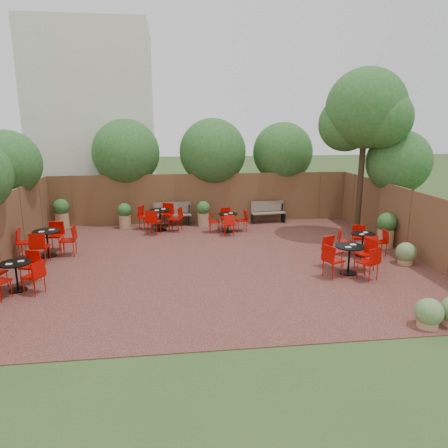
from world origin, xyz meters
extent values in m
plane|color=#354F23|center=(0.00, 0.00, 0.00)|extent=(80.00, 80.00, 0.00)
cube|color=#391A17|center=(0.00, 0.00, 0.01)|extent=(12.00, 10.00, 0.02)
cube|color=brown|center=(0.00, 5.00, 1.00)|extent=(12.00, 0.08, 2.00)
cube|color=brown|center=(6.00, 0.00, 1.00)|extent=(0.08, 10.00, 2.00)
cube|color=beige|center=(-4.50, 8.00, 4.00)|extent=(5.00, 4.00, 8.00)
sphere|color=#22521A|center=(-6.60, 3.00, 2.66)|extent=(2.21, 2.21, 2.21)
sphere|color=#22521A|center=(-3.00, 5.70, 2.80)|extent=(2.68, 2.68, 2.68)
sphere|color=#22521A|center=(0.50, 5.60, 2.82)|extent=(2.72, 2.72, 2.72)
sphere|color=#22521A|center=(3.50, 5.80, 2.76)|extent=(2.52, 2.52, 2.52)
sphere|color=#22521A|center=(6.60, 2.00, 2.66)|extent=(2.20, 2.20, 2.20)
cylinder|color=black|center=(5.31, 2.10, 2.35)|extent=(0.22, 0.22, 4.66)
sphere|color=#22521A|center=(5.31, 2.10, 4.45)|extent=(2.68, 2.68, 2.68)
sphere|color=#22521A|center=(4.81, 2.50, 3.94)|extent=(1.88, 1.88, 1.88)
sphere|color=#22521A|center=(5.71, 1.70, 4.12)|extent=(1.96, 1.96, 1.96)
cube|color=brown|center=(-1.21, 4.55, 0.44)|extent=(1.48, 0.54, 0.05)
cube|color=brown|center=(-1.21, 4.74, 0.70)|extent=(1.46, 0.22, 0.44)
cube|color=black|center=(-1.87, 4.55, 0.21)|extent=(0.09, 0.44, 0.39)
cube|color=black|center=(-0.55, 4.55, 0.21)|extent=(0.09, 0.44, 0.39)
cube|color=brown|center=(2.64, 4.55, 0.42)|extent=(1.43, 0.58, 0.05)
cube|color=brown|center=(2.64, 4.74, 0.67)|extent=(1.39, 0.27, 0.42)
cube|color=black|center=(2.01, 4.55, 0.21)|extent=(0.10, 0.42, 0.37)
cube|color=black|center=(3.27, 4.55, 0.21)|extent=(0.10, 0.42, 0.37)
cylinder|color=black|center=(-1.68, 3.80, 0.04)|extent=(0.47, 0.47, 0.03)
cylinder|color=black|center=(-1.68, 3.80, 0.42)|extent=(0.05, 0.05, 0.75)
cylinder|color=black|center=(-1.68, 3.80, 0.80)|extent=(0.81, 0.81, 0.03)
cube|color=white|center=(-1.55, 3.89, 0.83)|extent=(0.17, 0.15, 0.02)
cube|color=white|center=(-1.79, 3.67, 0.83)|extent=(0.17, 0.15, 0.02)
cylinder|color=black|center=(3.43, -1.53, 0.04)|extent=(0.46, 0.46, 0.03)
cylinder|color=black|center=(3.43, -1.53, 0.40)|extent=(0.05, 0.05, 0.73)
cylinder|color=black|center=(3.43, -1.53, 0.78)|extent=(0.79, 0.79, 0.03)
cube|color=white|center=(3.55, -1.45, 0.80)|extent=(0.17, 0.15, 0.02)
cube|color=white|center=(3.33, -1.66, 0.80)|extent=(0.17, 0.15, 0.02)
cylinder|color=black|center=(-5.00, 1.05, 0.04)|extent=(0.47, 0.47, 0.03)
cylinder|color=black|center=(-5.00, 1.05, 0.42)|extent=(0.05, 0.05, 0.75)
cylinder|color=black|center=(-5.00, 1.05, 0.81)|extent=(0.82, 0.82, 0.03)
cube|color=white|center=(-4.87, 1.13, 0.83)|extent=(0.15, 0.11, 0.02)
cube|color=white|center=(-5.11, 0.92, 0.83)|extent=(0.15, 0.11, 0.02)
cylinder|color=black|center=(-5.00, -1.65, 0.03)|extent=(0.42, 0.42, 0.03)
cylinder|color=black|center=(-5.00, -1.65, 0.37)|extent=(0.05, 0.05, 0.67)
cylinder|color=black|center=(-5.00, -1.65, 0.72)|extent=(0.73, 0.73, 0.03)
cube|color=white|center=(-4.89, -1.57, 0.74)|extent=(0.16, 0.14, 0.01)
cube|color=white|center=(-5.10, -1.76, 0.74)|extent=(0.16, 0.14, 0.01)
cylinder|color=black|center=(0.81, 3.26, 0.03)|extent=(0.41, 0.41, 0.03)
cylinder|color=black|center=(0.81, 3.26, 0.36)|extent=(0.05, 0.05, 0.65)
cylinder|color=black|center=(0.81, 3.26, 0.70)|extent=(0.71, 0.71, 0.03)
cube|color=white|center=(0.92, 3.33, 0.72)|extent=(0.13, 0.10, 0.01)
cube|color=white|center=(0.72, 3.15, 0.72)|extent=(0.13, 0.10, 0.01)
cylinder|color=black|center=(4.49, -0.09, 0.03)|extent=(0.41, 0.41, 0.03)
cylinder|color=black|center=(4.49, -0.09, 0.37)|extent=(0.05, 0.05, 0.66)
cylinder|color=black|center=(4.49, -0.09, 0.71)|extent=(0.72, 0.72, 0.03)
cube|color=white|center=(4.60, -0.01, 0.73)|extent=(0.15, 0.12, 0.01)
cube|color=white|center=(4.40, -0.20, 0.73)|extent=(0.15, 0.12, 0.01)
cylinder|color=#A57952|center=(-3.05, 4.36, 0.27)|extent=(0.44, 0.44, 0.51)
sphere|color=#22521A|center=(-3.05, 4.36, 0.73)|extent=(0.53, 0.53, 0.53)
cylinder|color=#A57952|center=(-0.02, 4.37, 0.28)|extent=(0.45, 0.45, 0.51)
sphere|color=#22521A|center=(-0.02, 4.37, 0.73)|extent=(0.54, 0.54, 0.54)
cylinder|color=#A57952|center=(-5.45, 4.70, 0.31)|extent=(0.51, 0.51, 0.59)
sphere|color=#22521A|center=(-5.45, 4.70, 0.84)|extent=(0.62, 0.62, 0.62)
cylinder|color=#A57952|center=(5.65, 0.69, 0.32)|extent=(0.52, 0.52, 0.59)
sphere|color=#22521A|center=(5.65, 0.69, 0.85)|extent=(0.62, 0.62, 0.62)
cylinder|color=#A57952|center=(3.74, -4.65, 0.11)|extent=(0.40, 0.40, 0.18)
sphere|color=#57763D|center=(3.74, -4.65, 0.34)|extent=(0.55, 0.55, 0.55)
cylinder|color=#A57952|center=(5.39, -0.98, 0.12)|extent=(0.43, 0.43, 0.19)
sphere|color=#57763D|center=(5.39, -0.98, 0.36)|extent=(0.58, 0.58, 0.58)
camera|label=1|loc=(-1.25, -11.70, 3.98)|focal=33.59mm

